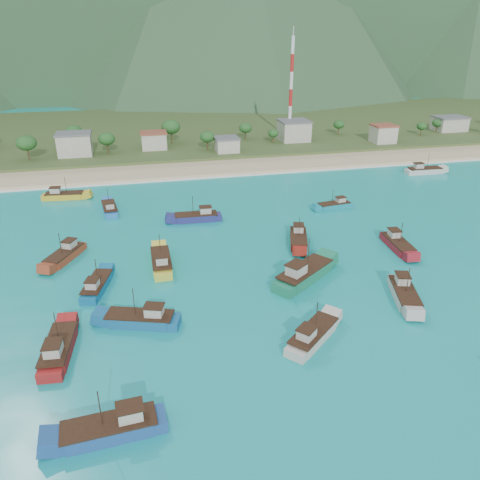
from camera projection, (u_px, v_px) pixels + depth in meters
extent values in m
plane|color=#0D9689|center=(242.00, 306.00, 72.94)|extent=(600.00, 600.00, 0.00)
cube|color=beige|center=(183.00, 170.00, 143.03)|extent=(400.00, 18.00, 1.20)
cube|color=#385123|center=(166.00, 131.00, 197.16)|extent=(400.00, 110.00, 2.40)
cube|color=white|center=(187.00, 179.00, 134.60)|extent=(400.00, 2.50, 0.08)
cube|color=beige|center=(75.00, 145.00, 152.03)|extent=(10.47, 8.13, 6.85)
cube|color=beige|center=(154.00, 141.00, 160.39)|extent=(8.28, 6.91, 5.35)
cube|color=beige|center=(227.00, 145.00, 157.33)|extent=(7.43, 7.49, 4.30)
cube|color=beige|center=(294.00, 131.00, 172.37)|extent=(10.24, 9.88, 6.90)
cube|color=beige|center=(383.00, 134.00, 169.40)|extent=(7.79, 6.93, 5.93)
cube|color=beige|center=(449.00, 124.00, 189.39)|extent=(12.06, 8.63, 5.17)
cylinder|color=red|center=(289.00, 130.00, 175.90)|extent=(1.20, 1.20, 5.95)
cylinder|color=white|center=(290.00, 114.00, 173.45)|extent=(1.20, 1.20, 5.95)
cylinder|color=red|center=(291.00, 98.00, 170.99)|extent=(1.20, 1.20, 5.95)
cylinder|color=white|center=(291.00, 80.00, 168.53)|extent=(1.20, 1.20, 5.95)
cylinder|color=red|center=(292.00, 63.00, 166.08)|extent=(1.20, 1.20, 5.95)
cylinder|color=white|center=(293.00, 45.00, 163.62)|extent=(1.20, 1.20, 5.95)
cube|color=maroon|center=(59.00, 350.00, 62.02)|extent=(4.22, 11.21, 1.99)
cube|color=beige|center=(53.00, 349.00, 59.25)|extent=(2.23, 2.66, 1.62)
cylinder|color=#382114|center=(56.00, 327.00, 61.24)|extent=(0.12, 0.12, 4.49)
cube|color=#BCB8AA|center=(313.00, 337.00, 64.80)|extent=(9.94, 9.25, 1.91)
cube|color=beige|center=(307.00, 334.00, 62.50)|extent=(3.06, 3.02, 1.55)
cylinder|color=#382114|center=(317.00, 316.00, 63.96)|extent=(0.12, 0.12, 4.29)
cube|color=gold|center=(161.00, 263.00, 85.03)|extent=(3.36, 11.07, 2.01)
cube|color=beige|center=(162.00, 260.00, 82.27)|extent=(2.04, 2.53, 1.63)
cylinder|color=#382114|center=(160.00, 245.00, 84.24)|extent=(0.12, 0.12, 4.52)
cube|color=#96381F|center=(65.00, 257.00, 87.38)|extent=(7.33, 10.56, 1.87)
cube|color=beige|center=(69.00, 244.00, 88.54)|extent=(2.73, 2.94, 1.52)
cylinder|color=#382114|center=(60.00, 244.00, 85.61)|extent=(0.12, 0.12, 4.21)
cube|color=#0C5F90|center=(97.00, 287.00, 77.51)|extent=(5.24, 10.09, 1.76)
cube|color=beige|center=(92.00, 284.00, 75.05)|extent=(2.28, 2.58, 1.43)
cylinder|color=#382114|center=(96.00, 270.00, 76.84)|extent=(0.12, 0.12, 3.96)
cube|color=maroon|center=(398.00, 246.00, 91.86)|extent=(3.99, 10.63, 1.89)
cube|color=beige|center=(394.00, 234.00, 93.07)|extent=(2.11, 2.52, 1.54)
cylinder|color=#382114|center=(401.00, 233.00, 90.06)|extent=(0.12, 0.12, 4.25)
cube|color=#BFB4AD|center=(404.00, 296.00, 74.66)|extent=(6.20, 11.11, 1.94)
cube|color=beige|center=(402.00, 280.00, 75.91)|extent=(2.59, 2.90, 1.57)
cylinder|color=#382114|center=(408.00, 280.00, 72.81)|extent=(0.12, 0.12, 4.36)
cube|color=gold|center=(65.00, 197.00, 118.75)|extent=(10.60, 4.14, 1.88)
cube|color=beige|center=(55.00, 191.00, 117.81)|extent=(2.54, 2.13, 1.53)
cylinder|color=#382114|center=(66.00, 185.00, 117.55)|extent=(0.12, 0.12, 4.23)
cube|color=beige|center=(425.00, 172.00, 139.49)|extent=(11.02, 3.69, 1.98)
cube|color=beige|center=(419.00, 166.00, 138.38)|extent=(2.56, 2.10, 1.61)
cylinder|color=#382114|center=(428.00, 161.00, 138.26)|extent=(0.12, 0.12, 4.46)
cube|color=teal|center=(334.00, 207.00, 112.61)|extent=(9.04, 3.74, 1.60)
cube|color=beige|center=(341.00, 200.00, 112.59)|extent=(2.19, 1.86, 1.30)
cylinder|color=#382114|center=(333.00, 197.00, 111.38)|extent=(0.12, 0.12, 3.59)
cube|color=#1D498E|center=(110.00, 431.00, 49.53)|extent=(11.37, 4.14, 2.03)
cube|color=beige|center=(130.00, 413.00, 49.39)|extent=(2.68, 2.23, 1.65)
cylinder|color=#382114|center=(100.00, 409.00, 47.99)|extent=(0.12, 0.12, 4.56)
cube|color=#145A8D|center=(140.00, 321.00, 68.19)|extent=(11.39, 6.51, 1.99)
cube|color=beige|center=(154.00, 311.00, 67.26)|extent=(2.99, 2.68, 1.61)
cylinder|color=#382114|center=(134.00, 302.00, 66.91)|extent=(0.12, 0.12, 4.47)
cube|color=maroon|center=(298.00, 241.00, 94.11)|extent=(6.15, 10.94, 1.91)
cube|color=beige|center=(298.00, 229.00, 95.34)|extent=(2.56, 2.86, 1.55)
cylinder|color=#382114|center=(299.00, 228.00, 92.29)|extent=(0.12, 0.12, 4.29)
cube|color=#197653|center=(305.00, 275.00, 80.30)|extent=(13.11, 11.15, 2.43)
cube|color=beige|center=(296.00, 270.00, 77.49)|extent=(3.90, 3.78, 1.98)
cylinder|color=#382114|center=(308.00, 253.00, 79.20)|extent=(0.12, 0.12, 5.48)
cube|color=navy|center=(196.00, 218.00, 105.12)|extent=(10.80, 3.63, 1.94)
cube|color=beige|center=(205.00, 210.00, 104.76)|extent=(2.51, 2.06, 1.58)
cylinder|color=#382114|center=(193.00, 205.00, 103.72)|extent=(0.12, 0.12, 4.36)
cube|color=blue|center=(110.00, 209.00, 110.52)|extent=(4.09, 10.07, 1.78)
cube|color=beige|center=(110.00, 206.00, 108.14)|extent=(2.06, 2.43, 1.45)
cylinder|color=#382114|center=(108.00, 197.00, 109.80)|extent=(0.12, 0.12, 4.00)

